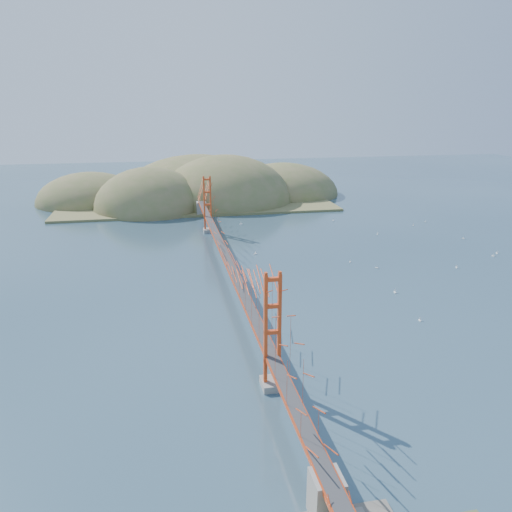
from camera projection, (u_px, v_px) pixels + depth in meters
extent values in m
plane|color=#2A4455|center=(228.00, 281.00, 76.01)|extent=(320.00, 320.00, 0.00)
cube|color=gray|center=(272.00, 384.00, 47.81)|extent=(2.00, 2.40, 0.70)
cube|color=gray|center=(208.00, 230.00, 104.00)|extent=(2.00, 2.40, 0.70)
cube|color=#BE3915|center=(228.00, 260.00, 75.02)|extent=(1.40, 92.00, 0.16)
cube|color=#BE3915|center=(228.00, 261.00, 75.08)|extent=(1.33, 92.00, 0.24)
cube|color=#38383A|center=(228.00, 260.00, 74.99)|extent=(1.19, 92.00, 0.03)
cube|color=gray|center=(326.00, 497.00, 32.43)|extent=(2.00, 2.20, 3.30)
cube|color=gray|center=(201.00, 209.00, 118.60)|extent=(2.20, 2.60, 3.30)
cube|color=olive|center=(196.00, 200.00, 135.88)|extent=(70.00, 40.00, 0.60)
ellipsoid|color=olive|center=(151.00, 209.00, 126.27)|extent=(28.00, 28.00, 21.00)
ellipsoid|color=olive|center=(226.00, 201.00, 135.54)|extent=(36.00, 36.00, 25.00)
ellipsoid|color=olive|center=(283.00, 194.00, 146.32)|extent=(32.00, 32.00, 18.00)
ellipsoid|color=olive|center=(91.00, 202.00, 134.58)|extent=(28.00, 28.00, 16.00)
ellipsoid|color=olive|center=(199.00, 192.00, 149.43)|extent=(44.00, 44.00, 22.00)
cube|color=white|center=(413.00, 225.00, 109.32)|extent=(0.48, 0.49, 0.09)
cylinder|color=white|center=(413.00, 224.00, 109.23)|extent=(0.02, 0.02, 0.56)
cube|color=white|center=(497.00, 253.00, 89.49)|extent=(0.36, 0.62, 0.11)
cylinder|color=white|center=(497.00, 251.00, 89.40)|extent=(0.02, 0.02, 0.64)
cube|color=white|center=(350.00, 262.00, 84.62)|extent=(0.40, 0.48, 0.09)
cylinder|color=white|center=(350.00, 261.00, 84.55)|extent=(0.01, 0.01, 0.52)
cube|color=white|center=(241.00, 224.00, 110.58)|extent=(0.61, 0.21, 0.11)
cylinder|color=white|center=(241.00, 223.00, 110.49)|extent=(0.02, 0.02, 0.66)
cube|color=white|center=(377.00, 268.00, 81.65)|extent=(0.53, 0.55, 0.10)
cylinder|color=white|center=(377.00, 266.00, 81.55)|extent=(0.02, 0.02, 0.63)
cube|color=white|center=(255.00, 254.00, 89.06)|extent=(0.61, 0.35, 0.10)
cylinder|color=white|center=(255.00, 252.00, 88.96)|extent=(0.02, 0.02, 0.63)
cube|color=white|center=(463.00, 238.00, 99.04)|extent=(0.51, 0.61, 0.11)
cylinder|color=white|center=(464.00, 237.00, 98.94)|extent=(0.02, 0.02, 0.66)
cube|color=white|center=(377.00, 234.00, 102.06)|extent=(0.41, 0.56, 0.10)
cylinder|color=white|center=(378.00, 233.00, 101.98)|extent=(0.02, 0.02, 0.59)
cube|color=white|center=(395.00, 292.00, 71.26)|extent=(0.29, 0.63, 0.11)
cylinder|color=white|center=(395.00, 290.00, 71.16)|extent=(0.02, 0.02, 0.66)
cube|color=white|center=(333.00, 221.00, 113.70)|extent=(0.56, 0.62, 0.11)
cylinder|color=white|center=(333.00, 219.00, 113.60)|extent=(0.02, 0.02, 0.69)
cube|color=white|center=(425.00, 222.00, 112.43)|extent=(0.50, 0.32, 0.09)
cylinder|color=white|center=(425.00, 221.00, 112.35)|extent=(0.01, 0.01, 0.52)
cube|color=white|center=(420.00, 320.00, 62.21)|extent=(0.20, 0.54, 0.10)
cylinder|color=white|center=(420.00, 318.00, 62.12)|extent=(0.02, 0.02, 0.58)
cube|color=white|center=(493.00, 256.00, 87.97)|extent=(0.37, 0.61, 0.11)
cylinder|color=white|center=(493.00, 254.00, 87.87)|extent=(0.02, 0.02, 0.64)
cube|color=white|center=(456.00, 267.00, 81.88)|extent=(0.36, 0.60, 0.10)
cylinder|color=white|center=(457.00, 266.00, 81.79)|extent=(0.02, 0.02, 0.62)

